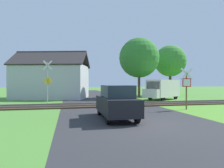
% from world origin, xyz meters
% --- Properties ---
extents(ground_plane, '(160.00, 160.00, 0.00)m').
position_xyz_m(ground_plane, '(0.00, 0.00, 0.00)').
color(ground_plane, '#4C8433').
extents(road_asphalt, '(7.66, 80.00, 0.01)m').
position_xyz_m(road_asphalt, '(0.00, 2.00, 0.00)').
color(road_asphalt, '#2D2D30').
rests_on(road_asphalt, ground).
extents(rail_track, '(60.00, 2.60, 0.22)m').
position_xyz_m(rail_track, '(0.00, 7.56, 0.06)').
color(rail_track, '#422D1E').
rests_on(rail_track, ground).
extents(stop_sign_near, '(0.86, 0.24, 2.98)m').
position_xyz_m(stop_sign_near, '(4.95, 4.06, 1.72)').
color(stop_sign_near, brown).
rests_on(stop_sign_near, ground).
extents(crossing_sign_far, '(0.85, 0.27, 3.95)m').
position_xyz_m(crossing_sign_far, '(-5.12, 10.25, 2.22)').
color(crossing_sign_far, '#9E9EA5').
rests_on(crossing_sign_far, ground).
extents(house, '(9.84, 7.72, 5.80)m').
position_xyz_m(house, '(-5.26, 16.81, 2.14)').
color(house, '#B7B7BC').
rests_on(house, ground).
extents(tree_far, '(4.75, 4.75, 7.60)m').
position_xyz_m(tree_far, '(11.89, 19.01, 5.21)').
color(tree_far, '#513823').
rests_on(tree_far, ground).
extents(tree_right, '(5.17, 5.17, 7.74)m').
position_xyz_m(tree_right, '(5.74, 15.88, 5.15)').
color(tree_right, '#513823').
rests_on(tree_right, ground).
extents(mail_truck, '(5.12, 4.21, 2.24)m').
position_xyz_m(mail_truck, '(7.12, 12.07, 1.24)').
color(mail_truck, silver).
rests_on(mail_truck, ground).
extents(parked_car, '(1.68, 4.02, 1.78)m').
position_xyz_m(parked_car, '(-0.80, 1.62, 0.89)').
color(parked_car, black).
rests_on(parked_car, ground).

